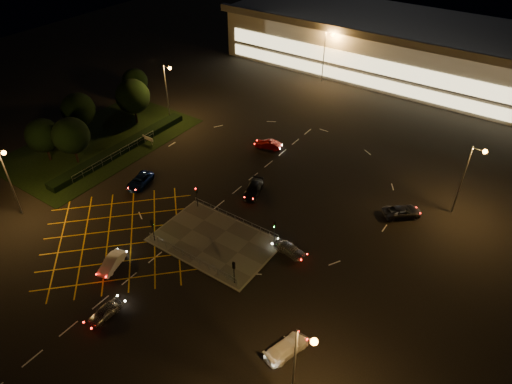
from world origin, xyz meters
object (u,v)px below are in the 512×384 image
Objects in this scene: car_queue_white at (112,263)px; car_right_silver at (289,249)px; signal_nw at (197,193)px; car_approach_white at (287,348)px; car_left_blue at (140,181)px; car_near_silver at (105,312)px; signal_ne at (275,227)px; car_circ_red at (268,144)px; car_far_dkgrey at (253,189)px; car_east_grey at (402,212)px; signal_se at (234,268)px; signal_sw at (152,226)px.

car_queue_white is 20.26m from car_right_silver.
car_approach_white is (21.08, -12.01, -1.68)m from signal_nw.
car_left_blue is at bearing -4.07° from car_approach_white.
car_right_silver is at bearing 61.57° from car_near_silver.
signal_ne is at bearing -12.54° from car_left_blue.
car_circ_red is (-12.57, 17.83, -1.69)m from signal_ne.
signal_nw reaches higher than car_left_blue.
car_left_blue reaches higher than car_near_silver.
car_far_dkgrey is 25.12m from car_approach_white.
car_east_grey reaches higher than car_circ_red.
car_circ_red is at bearing -64.04° from signal_se.
signal_sw is 7.99m from signal_nw.
car_near_silver is at bearing -63.17° from car_queue_white.
car_right_silver is (14.46, -0.55, -1.71)m from signal_nw.
car_east_grey is (23.76, 27.36, 0.03)m from car_queue_white.
car_right_silver reaches higher than car_queue_white.
car_east_grey is (22.89, 13.55, -1.68)m from signal_nw.
car_east_grey is (18.59, 6.87, 0.01)m from car_far_dkgrey.
car_approach_white is at bearing -52.92° from signal_ne.
car_queue_white is 0.84× the size of car_left_blue.
signal_nw is (-12.00, 7.99, 0.00)m from signal_se.
signal_sw reaches higher than car_approach_white.
car_right_silver is 13.24m from car_approach_white.
signal_nw is 0.87× the size of car_near_silver.
signal_sw is 12.47m from car_left_blue.
signal_nw and signal_ne have the same top height.
signal_se reaches higher than car_left_blue.
car_left_blue is at bearing 129.14° from car_near_silver.
signal_nw is 12.00m from signal_ne.
signal_nw is at bearing -10.28° from car_left_blue.
car_circ_red is at bearing 48.63° from car_left_blue.
car_near_silver is 25.51m from car_far_dkgrey.
signal_se is 24.19m from car_east_grey.
signal_ne is at bearing -37.03° from car_approach_white.
car_approach_white is at bearing 169.19° from signal_sw.
signal_sw is 6.12m from car_queue_white.
car_right_silver is 0.95× the size of car_circ_red.
car_left_blue reaches higher than car_queue_white.
car_left_blue is 20.81m from car_circ_red.
car_left_blue is (-13.81, 18.10, 0.04)m from car_near_silver.
car_approach_white reaches higher than car_near_silver.
car_approach_white reaches higher than car_queue_white.
car_approach_white is (-1.81, -25.57, -0.01)m from car_east_grey.
signal_nw is at bearing -13.79° from car_approach_white.
car_left_blue is at bearing -42.50° from car_circ_red.
signal_sw is 0.67× the size of car_left_blue.
signal_se is 0.67× the size of car_left_blue.
signal_sw is at bearing 5.08° from car_approach_white.
car_right_silver is (24.45, 0.17, 0.00)m from car_left_blue.
signal_se and signal_ne have the same top height.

